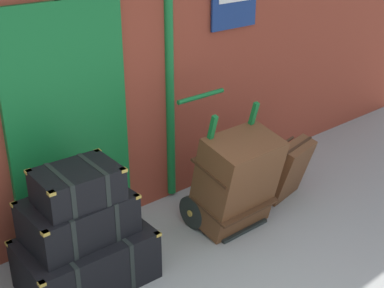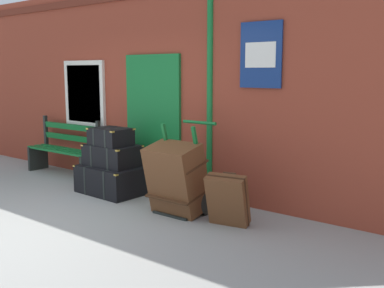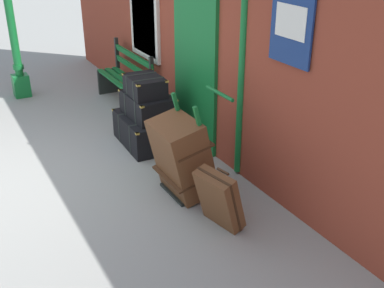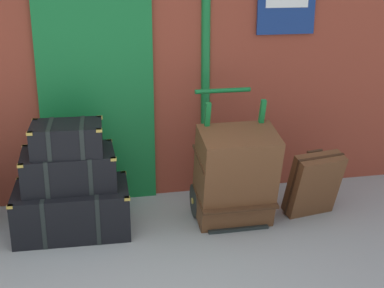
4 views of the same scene
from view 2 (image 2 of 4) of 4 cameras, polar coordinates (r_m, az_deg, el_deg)
name	(u,v)px [view 2 (image 2 of 4)]	position (r m, az deg, el deg)	size (l,w,h in m)	color
ground_plane	(15,228)	(5.90, -21.25, -9.77)	(60.00, 60.00, 0.00)	gray
brick_facade	(159,87)	(7.26, -4.09, 7.12)	(10.40, 0.35, 3.20)	brown
platform_bench	(65,150)	(8.51, -15.61, -0.72)	(1.60, 0.43, 1.01)	#146B2D
steamer_trunk_base	(111,180)	(7.08, -10.11, -4.41)	(1.03, 0.69, 0.43)	black
steamer_trunk_middle	(113,155)	(7.04, -9.90, -1.39)	(0.81, 0.56, 0.33)	black
steamer_trunk_top	(111,137)	(6.97, -10.12, 0.91)	(0.63, 0.48, 0.27)	black
porters_trolley	(185,191)	(6.08, -0.86, -5.93)	(0.71, 0.67, 1.18)	black
large_brown_trunk	(176,178)	(5.89, -1.96, -4.32)	(0.70, 0.62, 0.96)	brown
suitcase_charcoal	(228,200)	(5.50, 4.48, -6.99)	(0.54, 0.43, 0.66)	brown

